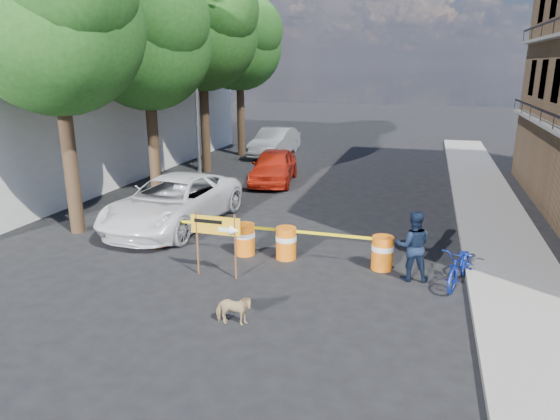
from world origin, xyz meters
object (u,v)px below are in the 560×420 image
Objects in this scene: barrel_mid_right at (286,242)px; sedan_silver at (275,142)px; sedan_red at (274,166)px; suv_white at (173,202)px; barrel_far_right at (382,252)px; pedestrian at (413,246)px; dog at (233,310)px; barrel_far_left at (157,230)px; bicycle at (462,247)px; detour_sign at (221,231)px; barrel_mid_left at (245,239)px.

barrel_mid_right is 16.40m from sedan_silver.
suv_white is at bearing -108.65° from sedan_red.
barrel_far_right is 0.99m from pedestrian.
sedan_red is (-3.03, 12.72, 0.43)m from dog.
suv_white reaches higher than dog.
barrel_far_left is 1.00× the size of barrel_mid_right.
detour_sign is at bearing -152.01° from bicycle.
suv_white is 7.15m from sedan_red.
detour_sign reaches higher than barrel_mid_right.
detour_sign is 0.29× the size of suv_white.
barrel_mid_left is at bearing 1.28° from barrel_far_left.
barrel_mid_left is 5.78m from bicycle.
barrel_far_right is at bearing -39.21° from pedestrian.
barrel_far_left is 6.59m from barrel_far_right.
suv_white is (-7.04, 1.83, 0.35)m from barrel_far_right.
detour_sign is 5.86m from bicycle.
barrel_mid_left is 1.00× the size of barrel_far_right.
bicycle is 0.33× the size of suv_white.
sedan_red reaches higher than barrel_mid_right.
barrel_far_left is 3.97m from barrel_mid_right.
detour_sign reaches higher than suv_white.
suv_white is at bearing 103.06° from barrel_far_left.
sedan_red is (-1.87, 10.53, -0.46)m from detour_sign.
barrel_mid_right is 2.63m from barrel_far_right.
barrel_mid_left is at bearing -178.99° from barrel_mid_right.
pedestrian is (4.59, 1.20, -0.34)m from detour_sign.
sedan_silver is (-7.70, 15.60, 0.34)m from barrel_far_right.
barrel_far_right is at bearing -41.94° from dog.
barrel_far_left is at bearing -166.49° from bicycle.
barrel_far_right is 7.28m from suv_white.
barrel_far_right is (2.63, -0.01, 0.00)m from barrel_mid_right.
suv_white is at bearing 132.81° from detour_sign.
detour_sign is 2.13× the size of dog.
bicycle is at bearing -60.69° from dog.
barrel_mid_right is at bearing 179.85° from barrel_far_right.
barrel_far_left reaches higher than dog.
sedan_silver is at bearing 102.96° from detour_sign.
suv_white is 1.31× the size of sedan_red.
barrel_mid_left is 0.15× the size of suv_white.
barrel_far_left is at bearing -178.80° from barrel_mid_right.
bicycle reaches higher than barrel_mid_right.
barrel_far_right is (3.83, 0.01, 0.00)m from barrel_mid_left.
dog is at bearing -49.40° from suv_white.
suv_white is at bearing 165.40° from barrel_far_right.
barrel_far_right is at bearing 0.22° from barrel_mid_left.
pedestrian is at bearing -3.04° from barrel_far_left.
detour_sign is 0.87× the size of bicycle.
barrel_far_right is 4.69m from dog.
barrel_mid_right is 0.53× the size of detour_sign.
sedan_silver reaches higher than barrel_far_left.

